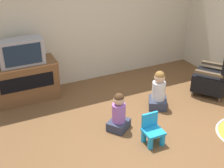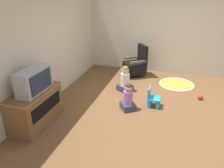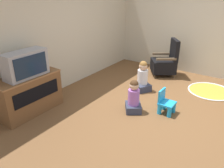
{
  "view_description": "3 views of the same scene",
  "coord_description": "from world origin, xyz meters",
  "px_view_note": "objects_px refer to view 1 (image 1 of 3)",
  "views": [
    {
      "loc": [
        -2.32,
        -3.25,
        2.95
      ],
      "look_at": [
        -0.49,
        0.56,
        0.77
      ],
      "focal_mm": 50.0,
      "sensor_mm": 36.0,
      "label": 1
    },
    {
      "loc": [
        -4.72,
        -0.49,
        2.55
      ],
      "look_at": [
        -0.57,
        0.79,
        0.64
      ],
      "focal_mm": 35.0,
      "sensor_mm": 36.0,
      "label": 2
    },
    {
      "loc": [
        -3.67,
        -1.3,
        2.2
      ],
      "look_at": [
        -0.74,
        0.73,
        0.61
      ],
      "focal_mm": 35.0,
      "sensor_mm": 36.0,
      "label": 3
    }
  ],
  "objects_px": {
    "black_armchair": "(214,77)",
    "yellow_kid_chair": "(152,132)",
    "child_watching_left": "(159,92)",
    "child_watching_center": "(119,114)",
    "television": "(21,52)",
    "tv_cabinet": "(25,81)"
  },
  "relations": [
    {
      "from": "child_watching_left",
      "to": "child_watching_center",
      "type": "relative_size",
      "value": 1.09
    },
    {
      "from": "tv_cabinet",
      "to": "yellow_kid_chair",
      "type": "relative_size",
      "value": 2.61
    },
    {
      "from": "child_watching_center",
      "to": "tv_cabinet",
      "type": "bearing_deg",
      "value": 89.14
    },
    {
      "from": "black_armchair",
      "to": "yellow_kid_chair",
      "type": "height_order",
      "value": "black_armchair"
    },
    {
      "from": "television",
      "to": "black_armchair",
      "type": "height_order",
      "value": "television"
    },
    {
      "from": "yellow_kid_chair",
      "to": "child_watching_left",
      "type": "relative_size",
      "value": 0.65
    },
    {
      "from": "yellow_kid_chair",
      "to": "child_watching_left",
      "type": "bearing_deg",
      "value": 53.06
    },
    {
      "from": "tv_cabinet",
      "to": "child_watching_left",
      "type": "relative_size",
      "value": 1.7
    },
    {
      "from": "tv_cabinet",
      "to": "television",
      "type": "height_order",
      "value": "television"
    },
    {
      "from": "television",
      "to": "black_armchair",
      "type": "bearing_deg",
      "value": -21.93
    },
    {
      "from": "tv_cabinet",
      "to": "child_watching_center",
      "type": "distance_m",
      "value": 1.97
    },
    {
      "from": "television",
      "to": "black_armchair",
      "type": "relative_size",
      "value": 0.79
    },
    {
      "from": "child_watching_left",
      "to": "yellow_kid_chair",
      "type": "bearing_deg",
      "value": 173.78
    },
    {
      "from": "yellow_kid_chair",
      "to": "child_watching_left",
      "type": "height_order",
      "value": "child_watching_left"
    },
    {
      "from": "tv_cabinet",
      "to": "television",
      "type": "distance_m",
      "value": 0.59
    },
    {
      "from": "tv_cabinet",
      "to": "black_armchair",
      "type": "height_order",
      "value": "black_armchair"
    },
    {
      "from": "child_watching_center",
      "to": "television",
      "type": "bearing_deg",
      "value": 90.09
    },
    {
      "from": "black_armchair",
      "to": "yellow_kid_chair",
      "type": "distance_m",
      "value": 2.01
    },
    {
      "from": "child_watching_left",
      "to": "child_watching_center",
      "type": "distance_m",
      "value": 0.99
    },
    {
      "from": "tv_cabinet",
      "to": "child_watching_center",
      "type": "height_order",
      "value": "tv_cabinet"
    },
    {
      "from": "yellow_kid_chair",
      "to": "child_watching_center",
      "type": "height_order",
      "value": "child_watching_center"
    },
    {
      "from": "yellow_kid_chair",
      "to": "child_watching_center",
      "type": "bearing_deg",
      "value": 120.09
    }
  ]
}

